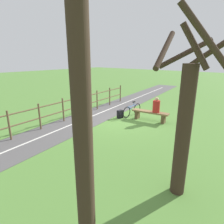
{
  "coord_description": "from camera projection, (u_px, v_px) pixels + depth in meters",
  "views": [
    {
      "loc": [
        -5.83,
        7.88,
        3.26
      ],
      "look_at": [
        -0.75,
        1.69,
        0.92
      ],
      "focal_mm": 30.07,
      "sensor_mm": 36.0,
      "label": 1
    }
  ],
  "objects": [
    {
      "name": "ground_plane",
      "position": [
        121.0,
        119.0,
        10.31
      ],
      "size": [
        80.0,
        80.0,
        0.0
      ],
      "primitive_type": "plane",
      "color": "#548438"
    },
    {
      "name": "backpack",
      "position": [
        120.0,
        114.0,
        10.43
      ],
      "size": [
        0.27,
        0.36,
        0.45
      ],
      "rotation": [
        0.0,
        0.0,
        1.43
      ],
      "color": "black",
      "rests_on": "ground_plane"
    },
    {
      "name": "person_seated",
      "position": [
        156.0,
        106.0,
        9.65
      ],
      "size": [
        0.41,
        0.41,
        0.79
      ],
      "rotation": [
        0.0,
        0.0,
        0.12
      ],
      "color": "#B2231E",
      "rests_on": "bench"
    },
    {
      "name": "paved_path",
      "position": [
        44.0,
        136.0,
        8.05
      ],
      "size": [
        6.51,
        36.01,
        0.02
      ],
      "primitive_type": "cube",
      "rotation": [
        0.0,
        0.0,
        0.12
      ],
      "color": "#565454",
      "rests_on": "ground_plane"
    },
    {
      "name": "path_centre_line",
      "position": [
        44.0,
        136.0,
        8.04
      ],
      "size": [
        3.91,
        31.78,
        0.0
      ],
      "primitive_type": "cube",
      "rotation": [
        0.0,
        0.0,
        0.12
      ],
      "color": "silver",
      "rests_on": "paved_path"
    },
    {
      "name": "bicycle",
      "position": [
        132.0,
        110.0,
        10.77
      ],
      "size": [
        0.1,
        1.68,
        0.83
      ],
      "rotation": [
        0.0,
        0.0,
        1.54
      ],
      "color": "black",
      "rests_on": "ground_plane"
    },
    {
      "name": "tree_far_left",
      "position": [
        184.0,
        119.0,
        4.23
      ],
      "size": [
        1.61,
        1.62,
        4.2
      ],
      "color": "#38281E",
      "rests_on": "ground_plane"
    },
    {
      "name": "tree_mid_field",
      "position": [
        86.0,
        146.0,
        2.16
      ],
      "size": [
        0.89,
        0.94,
        5.07
      ],
      "color": "#38281E",
      "rests_on": "ground_plane"
    },
    {
      "name": "fence_roadside",
      "position": [
        73.0,
        105.0,
        10.31
      ],
      "size": [
        0.95,
        9.93,
        1.25
      ],
      "rotation": [
        0.0,
        0.0,
        1.66
      ],
      "color": "brown",
      "rests_on": "ground_plane"
    },
    {
      "name": "bench",
      "position": [
        150.0,
        114.0,
        9.95
      ],
      "size": [
        1.99,
        0.63,
        0.52
      ],
      "rotation": [
        0.0,
        0.0,
        0.12
      ],
      "color": "brown",
      "rests_on": "ground_plane"
    }
  ]
}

